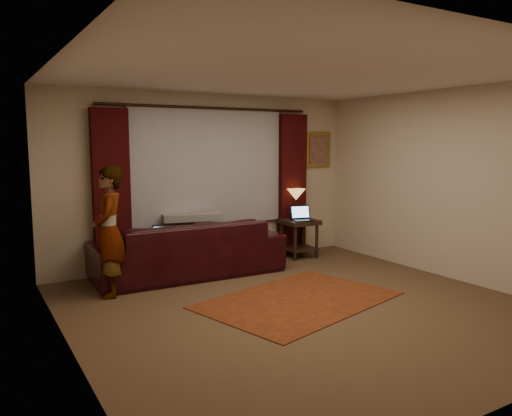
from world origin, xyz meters
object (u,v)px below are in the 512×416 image
at_px(sofa, 188,238).
at_px(laptop_table, 303,213).
at_px(laptop_sofa, 164,236).
at_px(tiffany_lamp, 296,204).
at_px(end_table, 299,238).
at_px(person, 109,232).

bearing_deg(sofa, laptop_table, -179.12).
distance_m(laptop_sofa, tiffany_lamp, 2.53).
height_order(laptop_sofa, laptop_table, laptop_table).
distance_m(end_table, person, 3.28).
distance_m(sofa, tiffany_lamp, 2.08).
bearing_deg(tiffany_lamp, sofa, -172.76).
distance_m(sofa, end_table, 2.02).
bearing_deg(person, sofa, 126.89).
relative_size(tiffany_lamp, person, 0.31).
relative_size(sofa, tiffany_lamp, 5.40).
xyz_separation_m(laptop_sofa, end_table, (2.44, 0.34, -0.33)).
xyz_separation_m(laptop_table, person, (-3.17, -0.40, 0.05)).
relative_size(sofa, laptop_sofa, 7.89).
bearing_deg(laptop_sofa, laptop_table, 24.93).
bearing_deg(person, end_table, 117.28).
distance_m(laptop_sofa, person, 0.79).
distance_m(sofa, laptop_table, 1.99).
height_order(sofa, end_table, sofa).
xyz_separation_m(laptop_sofa, person, (-0.76, -0.19, 0.15)).
distance_m(tiffany_lamp, laptop_table, 0.31).
bearing_deg(end_table, laptop_table, -101.36).
bearing_deg(sofa, tiffany_lamp, -171.42).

